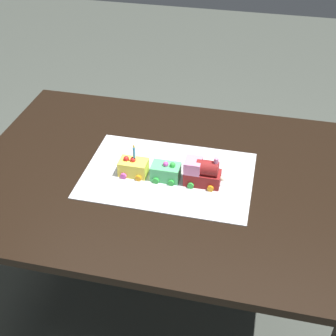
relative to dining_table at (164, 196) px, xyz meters
name	(u,v)px	position (x,y,z in m)	size (l,w,h in m)	color
ground_plane	(165,302)	(0.00, 0.00, -0.63)	(8.00, 8.00, 0.00)	#474C44
dining_table	(164,196)	(0.00, 0.00, 0.00)	(1.40, 1.00, 0.74)	black
cake_board	(168,175)	(-0.02, 0.01, 0.11)	(0.60, 0.40, 0.00)	silver
cake_locomotive	(202,173)	(-0.14, 0.03, 0.16)	(0.14, 0.08, 0.12)	maroon
cake_car_gondola_mint_green	(166,172)	(-0.02, 0.03, 0.14)	(0.10, 0.08, 0.07)	#59CC7A
cake_car_flatbed_lemon	(133,167)	(0.10, 0.03, 0.14)	(0.10, 0.08, 0.07)	#F4E04C
birthday_candle	(134,151)	(0.10, 0.03, 0.21)	(0.01, 0.01, 0.06)	#4CA5E5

